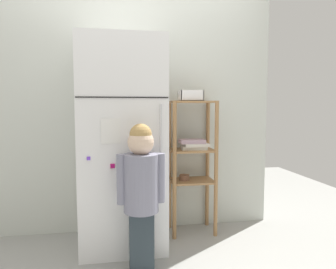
# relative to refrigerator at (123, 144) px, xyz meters

# --- Properties ---
(ground_plane) EXTENTS (6.00, 6.00, 0.00)m
(ground_plane) POSITION_rel_refrigerator_xyz_m (0.12, -0.02, -0.87)
(ground_plane) COLOR #999993
(kitchen_wall_back) EXTENTS (2.68, 0.03, 2.24)m
(kitchen_wall_back) POSITION_rel_refrigerator_xyz_m (0.12, 0.34, 0.25)
(kitchen_wall_back) COLOR silver
(kitchen_wall_back) RESTS_ON ground
(refrigerator) EXTENTS (0.69, 0.66, 1.74)m
(refrigerator) POSITION_rel_refrigerator_xyz_m (0.00, 0.00, 0.00)
(refrigerator) COLOR white
(refrigerator) RESTS_ON ground
(child_standing) EXTENTS (0.34, 0.25, 1.07)m
(child_standing) POSITION_rel_refrigerator_xyz_m (0.12, -0.45, -0.22)
(child_standing) COLOR #2E3940
(child_standing) RESTS_ON ground
(pantry_shelf_unit) EXTENTS (0.42, 0.30, 1.24)m
(pantry_shelf_unit) POSITION_rel_refrigerator_xyz_m (0.64, 0.16, -0.13)
(pantry_shelf_unit) COLOR #9E7247
(pantry_shelf_unit) RESTS_ON ground
(fruit_bin) EXTENTS (0.21, 0.16, 0.09)m
(fruit_bin) POSITION_rel_refrigerator_xyz_m (0.62, 0.14, 0.41)
(fruit_bin) COLOR white
(fruit_bin) RESTS_ON pantry_shelf_unit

